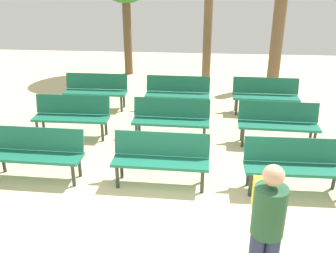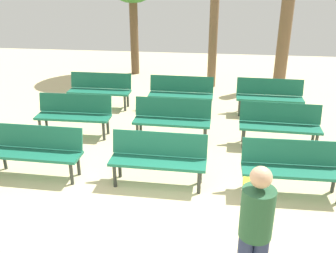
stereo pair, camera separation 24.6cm
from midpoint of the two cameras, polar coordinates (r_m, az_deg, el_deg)
name	(u,v)px [view 2 (the right image)]	position (r m, az deg, el deg)	size (l,w,h in m)	color
ground_plane	(143,245)	(5.25, -2.46, -17.48)	(24.00, 24.00, 0.00)	beige
bench_r0_c0	(36,149)	(6.87, -18.33, -3.20)	(1.61, 0.52, 0.87)	#19664C
bench_r0_c1	(158,156)	(6.27, -0.33, -4.51)	(1.61, 0.52, 0.87)	#19664C
bench_r0_c2	(293,165)	(6.36, 19.40, -5.52)	(1.60, 0.49, 0.87)	#19664C
bench_r1_c0	(74,112)	(8.33, -13.20, 2.08)	(1.60, 0.49, 0.87)	#19664C
bench_r1_c1	(172,117)	(7.86, 1.54, 1.40)	(1.61, 0.52, 0.87)	#19664C
bench_r1_c2	(280,123)	(7.94, 17.41, 0.54)	(1.62, 0.54, 0.87)	#19664C
bench_r2_c0	(100,88)	(9.91, -9.54, 5.74)	(1.60, 0.49, 0.87)	#19664C
bench_r2_c1	(181,92)	(9.49, 2.72, 5.26)	(1.61, 0.52, 0.87)	#19664C
bench_r2_c2	(270,95)	(9.62, 15.81, 4.64)	(1.61, 0.52, 0.87)	#19664C
tree_1	(285,33)	(11.81, 17.80, 13.30)	(0.37, 0.37, 3.22)	brown
tree_2	(213,31)	(11.37, 7.53, 14.18)	(0.26, 0.26, 3.36)	brown
visitor_with_backpack	(255,226)	(4.15, 14.75, -14.38)	(0.35, 0.53, 1.65)	navy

